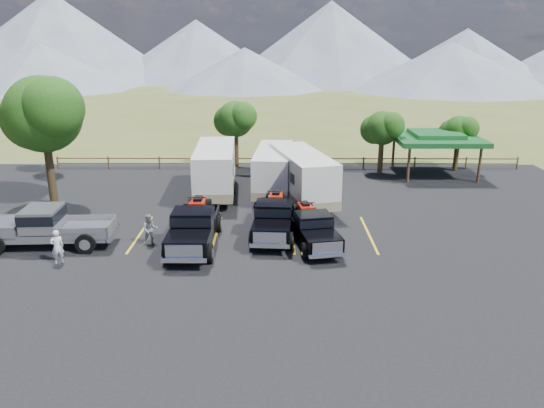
{
  "coord_description": "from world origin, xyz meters",
  "views": [
    {
      "loc": [
        1.08,
        -22.0,
        9.89
      ],
      "look_at": [
        0.92,
        4.3,
        1.6
      ],
      "focal_mm": 35.0,
      "sensor_mm": 36.0,
      "label": 1
    }
  ],
  "objects_px": {
    "trailer_left": "(215,170)",
    "trailer_right": "(302,177)",
    "rig_right": "(312,227)",
    "trailer_center": "(273,171)",
    "pavilion": "(436,138)",
    "tree_big_nw": "(42,114)",
    "rig_center": "(274,216)",
    "person_b": "(150,230)",
    "pickup_silver": "(47,226)",
    "rig_left": "(194,226)",
    "person_a": "(57,247)"
  },
  "relations": [
    {
      "from": "trailer_right",
      "to": "pickup_silver",
      "type": "relative_size",
      "value": 1.35
    },
    {
      "from": "trailer_left",
      "to": "person_b",
      "type": "bearing_deg",
      "value": -108.16
    },
    {
      "from": "tree_big_nw",
      "to": "person_b",
      "type": "xyz_separation_m",
      "value": [
        7.45,
        -6.53,
        -4.77
      ]
    },
    {
      "from": "rig_left",
      "to": "rig_center",
      "type": "xyz_separation_m",
      "value": [
        3.93,
        1.59,
        -0.05
      ]
    },
    {
      "from": "pickup_silver",
      "to": "person_b",
      "type": "distance_m",
      "value": 4.99
    },
    {
      "from": "trailer_center",
      "to": "person_a",
      "type": "relative_size",
      "value": 5.34
    },
    {
      "from": "rig_left",
      "to": "trailer_center",
      "type": "bearing_deg",
      "value": 66.5
    },
    {
      "from": "rig_right",
      "to": "trailer_right",
      "type": "distance_m",
      "value": 6.8
    },
    {
      "from": "tree_big_nw",
      "to": "pavilion",
      "type": "relative_size",
      "value": 1.26
    },
    {
      "from": "rig_center",
      "to": "pickup_silver",
      "type": "distance_m",
      "value": 11.24
    },
    {
      "from": "rig_left",
      "to": "person_b",
      "type": "xyz_separation_m",
      "value": [
        -2.19,
        0.03,
        -0.23
      ]
    },
    {
      "from": "pavilion",
      "to": "person_b",
      "type": "distance_m",
      "value": 23.27
    },
    {
      "from": "rig_center",
      "to": "rig_right",
      "type": "height_order",
      "value": "rig_center"
    },
    {
      "from": "pickup_silver",
      "to": "rig_left",
      "type": "bearing_deg",
      "value": 88.25
    },
    {
      "from": "trailer_left",
      "to": "person_a",
      "type": "height_order",
      "value": "trailer_left"
    },
    {
      "from": "pavilion",
      "to": "trailer_center",
      "type": "relative_size",
      "value": 0.72
    },
    {
      "from": "person_a",
      "to": "trailer_right",
      "type": "bearing_deg",
      "value": -174.7
    },
    {
      "from": "rig_left",
      "to": "rig_right",
      "type": "height_order",
      "value": "rig_left"
    },
    {
      "from": "tree_big_nw",
      "to": "rig_center",
      "type": "bearing_deg",
      "value": -20.12
    },
    {
      "from": "tree_big_nw",
      "to": "pavilion",
      "type": "bearing_deg",
      "value": 17.34
    },
    {
      "from": "trailer_center",
      "to": "pickup_silver",
      "type": "distance_m",
      "value": 14.39
    },
    {
      "from": "tree_big_nw",
      "to": "rig_right",
      "type": "relative_size",
      "value": 1.38
    },
    {
      "from": "tree_big_nw",
      "to": "rig_center",
      "type": "distance_m",
      "value": 15.17
    },
    {
      "from": "trailer_left",
      "to": "rig_center",
      "type": "bearing_deg",
      "value": -64.85
    },
    {
      "from": "pavilion",
      "to": "rig_left",
      "type": "relative_size",
      "value": 0.98
    },
    {
      "from": "trailer_left",
      "to": "trailer_right",
      "type": "relative_size",
      "value": 1.02
    },
    {
      "from": "pavilion",
      "to": "rig_left",
      "type": "height_order",
      "value": "pavilion"
    },
    {
      "from": "tree_big_nw",
      "to": "trailer_center",
      "type": "xyz_separation_m",
      "value": [
        13.52,
        2.46,
        -4.01
      ]
    },
    {
      "from": "trailer_left",
      "to": "person_b",
      "type": "xyz_separation_m",
      "value": [
        -2.32,
        -8.63,
        -0.89
      ]
    },
    {
      "from": "rig_left",
      "to": "trailer_right",
      "type": "xyz_separation_m",
      "value": [
        5.64,
        7.02,
        0.64
      ]
    },
    {
      "from": "rig_left",
      "to": "person_a",
      "type": "relative_size",
      "value": 3.95
    },
    {
      "from": "rig_left",
      "to": "trailer_center",
      "type": "distance_m",
      "value": 9.83
    },
    {
      "from": "trailer_left",
      "to": "trailer_right",
      "type": "height_order",
      "value": "trailer_left"
    },
    {
      "from": "person_b",
      "to": "trailer_left",
      "type": "bearing_deg",
      "value": 62.49
    },
    {
      "from": "trailer_center",
      "to": "person_b",
      "type": "distance_m",
      "value": 10.87
    },
    {
      "from": "trailer_center",
      "to": "pickup_silver",
      "type": "bearing_deg",
      "value": -136.22
    },
    {
      "from": "rig_left",
      "to": "pickup_silver",
      "type": "relative_size",
      "value": 0.94
    },
    {
      "from": "person_b",
      "to": "trailer_right",
      "type": "bearing_deg",
      "value": 29.3
    },
    {
      "from": "person_b",
      "to": "rig_center",
      "type": "bearing_deg",
      "value": 1.83
    },
    {
      "from": "rig_center",
      "to": "trailer_right",
      "type": "relative_size",
      "value": 0.67
    },
    {
      "from": "pickup_silver",
      "to": "person_a",
      "type": "relative_size",
      "value": 4.19
    },
    {
      "from": "tree_big_nw",
      "to": "rig_right",
      "type": "height_order",
      "value": "tree_big_nw"
    },
    {
      "from": "pickup_silver",
      "to": "person_b",
      "type": "bearing_deg",
      "value": 89.24
    },
    {
      "from": "rig_right",
      "to": "trailer_center",
      "type": "xyz_separation_m",
      "value": [
        -1.95,
        8.75,
        0.67
      ]
    },
    {
      "from": "trailer_left",
      "to": "trailer_center",
      "type": "distance_m",
      "value": 3.77
    },
    {
      "from": "rig_right",
      "to": "person_b",
      "type": "bearing_deg",
      "value": 170.64
    },
    {
      "from": "rig_right",
      "to": "pickup_silver",
      "type": "xyz_separation_m",
      "value": [
        -12.99,
        -0.45,
        0.15
      ]
    },
    {
      "from": "trailer_left",
      "to": "pickup_silver",
      "type": "height_order",
      "value": "trailer_left"
    },
    {
      "from": "rig_left",
      "to": "person_b",
      "type": "height_order",
      "value": "rig_left"
    },
    {
      "from": "pavilion",
      "to": "trailer_left",
      "type": "xyz_separation_m",
      "value": [
        -15.77,
        -5.88,
        -1.07
      ]
    }
  ]
}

